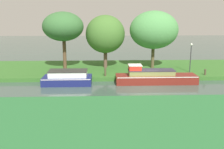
% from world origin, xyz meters
% --- Properties ---
extents(ground_plane, '(120.00, 120.00, 0.00)m').
position_xyz_m(ground_plane, '(0.00, 0.00, 0.00)').
color(ground_plane, '#3B5046').
extents(riverbank_far, '(72.00, 10.00, 0.40)m').
position_xyz_m(riverbank_far, '(0.00, 7.00, 0.20)').
color(riverbank_far, '#346827').
rests_on(riverbank_far, ground_plane).
extents(riverbank_near, '(72.00, 10.00, 0.40)m').
position_xyz_m(riverbank_near, '(0.00, -9.00, 0.20)').
color(riverbank_near, '#286834').
rests_on(riverbank_near, ground_plane).
extents(navy_barge, '(4.67, 2.37, 1.35)m').
position_xyz_m(navy_barge, '(-7.26, 1.20, 0.60)').
color(navy_barge, navy).
rests_on(navy_barge, ground_plane).
extents(maroon_narrowboat, '(7.86, 1.90, 1.85)m').
position_xyz_m(maroon_narrowboat, '(1.16, 1.20, 0.62)').
color(maroon_narrowboat, maroon).
rests_on(maroon_narrowboat, ground_plane).
extents(willow_tree_left, '(4.59, 4.52, 6.51)m').
position_xyz_m(willow_tree_left, '(-8.26, 6.40, 5.24)').
color(willow_tree_left, brown).
rests_on(willow_tree_left, riverbank_far).
extents(willow_tree_centre, '(4.54, 4.18, 6.15)m').
position_xyz_m(willow_tree_centre, '(-3.52, 7.06, 4.34)').
color(willow_tree_centre, brown).
rests_on(willow_tree_centre, riverbank_far).
extents(willow_tree_right, '(5.59, 4.68, 6.63)m').
position_xyz_m(willow_tree_right, '(2.06, 6.68, 4.84)').
color(willow_tree_right, brown).
rests_on(willow_tree_right, riverbank_far).
extents(lamp_post, '(0.24, 0.24, 3.17)m').
position_xyz_m(lamp_post, '(5.67, 4.15, 2.37)').
color(lamp_post, '#333338').
rests_on(lamp_post, riverbank_far).
extents(mooring_post_near, '(0.19, 0.19, 0.88)m').
position_xyz_m(mooring_post_near, '(-3.60, 2.74, 0.84)').
color(mooring_post_near, '#49412B').
rests_on(mooring_post_near, riverbank_far).
extents(mooring_post_far, '(0.20, 0.20, 0.62)m').
position_xyz_m(mooring_post_far, '(6.83, 2.74, 0.71)').
color(mooring_post_far, '#493F2D').
rests_on(mooring_post_far, riverbank_far).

